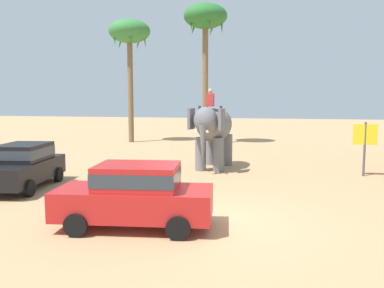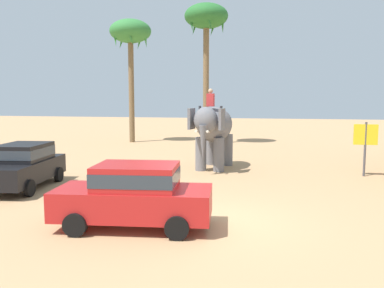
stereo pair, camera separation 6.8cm
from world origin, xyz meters
name	(u,v)px [view 1 (the left image)]	position (x,y,z in m)	size (l,w,h in m)	color
ground_plane	(212,221)	(0.00, 0.00, 0.00)	(120.00, 120.00, 0.00)	tan
car_sedan_foreground	(135,193)	(-1.91, -0.95, 0.93)	(4.28, 2.25, 1.70)	red
car_parked_far_side	(23,164)	(-7.73, 2.61, 0.93)	(2.31, 4.30, 1.70)	black
elephant_with_mahout	(213,128)	(-1.31, 8.36, 1.99)	(1.92, 3.95, 3.88)	slate
palm_tree_behind_elephant	(205,22)	(-3.57, 18.75, 9.03)	(3.20, 3.20, 10.34)	brown
palm_tree_far_back	(130,36)	(-9.56, 18.98, 8.27)	(3.20, 3.20, 9.51)	brown
signboard_yellow	(365,138)	(5.51, 7.87, 1.69)	(1.00, 0.10, 2.40)	#4C4C51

